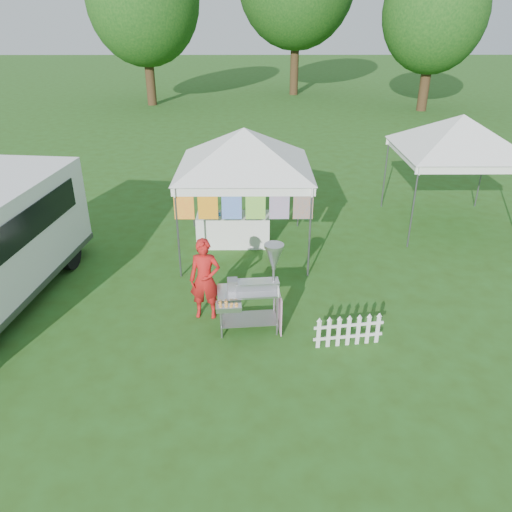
{
  "coord_description": "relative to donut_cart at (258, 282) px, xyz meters",
  "views": [
    {
      "loc": [
        0.2,
        -7.73,
        5.41
      ],
      "look_at": [
        0.25,
        0.88,
        1.1
      ],
      "focal_mm": 35.0,
      "sensor_mm": 36.0,
      "label": 1
    }
  ],
  "objects": [
    {
      "name": "canopy_right",
      "position": [
        5.21,
        4.98,
        1.98
      ],
      "size": [
        4.24,
        4.24,
        3.45
      ],
      "color": "#59595E",
      "rests_on": "ground"
    },
    {
      "name": "donut_cart",
      "position": [
        0.0,
        0.0,
        0.0
      ],
      "size": [
        1.23,
        0.94,
        1.71
      ],
      "rotation": [
        0.0,
        0.0,
        0.09
      ],
      "color": "gray",
      "rests_on": "ground"
    },
    {
      "name": "display_table",
      "position": [
        -0.59,
        3.74,
        -0.61
      ],
      "size": [
        1.8,
        0.7,
        0.8
      ],
      "primitive_type": "cube",
      "color": "white",
      "rests_on": "ground"
    },
    {
      "name": "vendor",
      "position": [
        -1.0,
        0.46,
        -0.2
      ],
      "size": [
        0.61,
        0.42,
        1.62
      ],
      "primitive_type": "imported",
      "rotation": [
        0.0,
        0.0,
        -0.05
      ],
      "color": "#B51716",
      "rests_on": "ground"
    },
    {
      "name": "picket_fence",
      "position": [
        1.58,
        -0.51,
        -0.72
      ],
      "size": [
        1.25,
        0.2,
        0.56
      ],
      "rotation": [
        0.0,
        0.0,
        0.14
      ],
      "color": "white",
      "rests_on": "ground"
    },
    {
      "name": "canopy_main",
      "position": [
        -0.29,
        3.47,
        1.98
      ],
      "size": [
        4.24,
        4.24,
        3.45
      ],
      "color": "#59595E",
      "rests_on": "ground"
    },
    {
      "name": "ground",
      "position": [
        -0.29,
        -0.02,
        -1.01
      ],
      "size": [
        120.0,
        120.0,
        0.0
      ],
      "primitive_type": "plane",
      "color": "#2A4D16",
      "rests_on": "ground"
    },
    {
      "name": "tree_right",
      "position": [
        9.71,
        21.98,
        4.17
      ],
      "size": [
        5.6,
        5.6,
        8.42
      ],
      "color": "#312412",
      "rests_on": "ground"
    }
  ]
}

